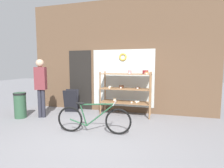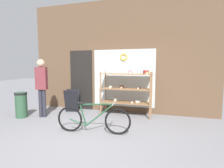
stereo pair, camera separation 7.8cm
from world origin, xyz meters
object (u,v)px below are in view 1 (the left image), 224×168
at_px(trash_bin, 20,104).
at_px(display_case, 127,88).
at_px(pedestrian, 41,83).
at_px(bicycle, 93,119).
at_px(sandwich_board, 71,101).

bearing_deg(trash_bin, display_case, 20.77).
bearing_deg(trash_bin, pedestrian, 20.16).
distance_m(display_case, trash_bin, 3.27).
bearing_deg(bicycle, pedestrian, 152.24).
relative_size(bicycle, pedestrian, 0.99).
relative_size(sandwich_board, trash_bin, 0.98).
bearing_deg(pedestrian, trash_bin, -174.86).
distance_m(bicycle, pedestrian, 2.23).
height_order(display_case, sandwich_board, display_case).
bearing_deg(sandwich_board, trash_bin, -150.92).
xyz_separation_m(display_case, sandwich_board, (-1.89, -0.13, -0.48)).
xyz_separation_m(bicycle, pedestrian, (-1.98, 0.75, 0.72)).
height_order(display_case, trash_bin, display_case).
bearing_deg(bicycle, display_case, 67.57).
relative_size(display_case, sandwich_board, 2.09).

